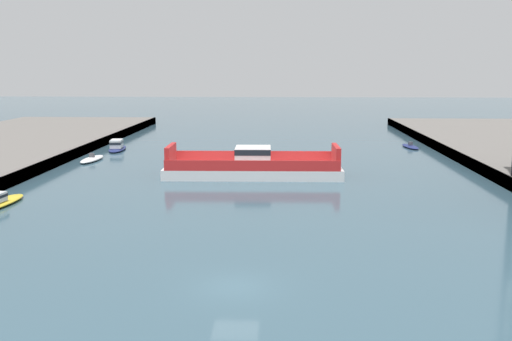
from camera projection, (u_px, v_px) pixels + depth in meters
ground_plane at (235, 287)px, 30.78m from camera, size 400.00×400.00×0.00m
chain_ferry at (253, 166)px, 62.30m from camera, size 19.02×7.36×3.30m
moored_boat_near_left at (117, 146)px, 81.26m from camera, size 2.97×7.30×1.57m
moored_boat_mid_right at (410, 146)px, 84.06m from camera, size 2.24×5.75×0.87m
moored_boat_far_left at (92, 159)px, 72.17m from camera, size 2.14×6.28×0.98m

